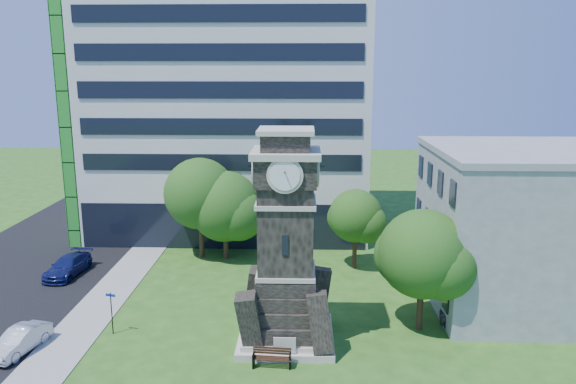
{
  "coord_description": "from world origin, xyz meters",
  "views": [
    {
      "loc": [
        4.01,
        -27.88,
        15.41
      ],
      "look_at": [
        2.92,
        8.31,
        7.35
      ],
      "focal_mm": 35.0,
      "sensor_mm": 36.0,
      "label": 1
    }
  ],
  "objects_px": {
    "car_street_mid": "(20,341)",
    "car_east_lot": "(477,319)",
    "park_bench": "(272,357)",
    "clock_tower": "(286,253)",
    "car_street_north": "(68,266)",
    "street_sign": "(111,308)"
  },
  "relations": [
    {
      "from": "clock_tower",
      "to": "car_street_north",
      "type": "bearing_deg",
      "value": 149.95
    },
    {
      "from": "car_street_north",
      "to": "park_bench",
      "type": "bearing_deg",
      "value": -32.32
    },
    {
      "from": "car_street_mid",
      "to": "park_bench",
      "type": "bearing_deg",
      "value": 7.88
    },
    {
      "from": "clock_tower",
      "to": "car_street_mid",
      "type": "bearing_deg",
      "value": -172.67
    },
    {
      "from": "clock_tower",
      "to": "car_street_north",
      "type": "distance_m",
      "value": 20.01
    },
    {
      "from": "car_street_mid",
      "to": "car_east_lot",
      "type": "xyz_separation_m",
      "value": [
        26.17,
        3.65,
        -0.04
      ]
    },
    {
      "from": "park_bench",
      "to": "car_street_mid",
      "type": "bearing_deg",
      "value": 179.93
    },
    {
      "from": "clock_tower",
      "to": "car_street_mid",
      "type": "distance_m",
      "value": 15.51
    },
    {
      "from": "clock_tower",
      "to": "car_street_mid",
      "type": "relative_size",
      "value": 3.06
    },
    {
      "from": "car_street_north",
      "to": "park_bench",
      "type": "height_order",
      "value": "car_street_north"
    },
    {
      "from": "car_street_mid",
      "to": "street_sign",
      "type": "relative_size",
      "value": 1.54
    },
    {
      "from": "park_bench",
      "to": "car_street_north",
      "type": "bearing_deg",
      "value": 146.41
    },
    {
      "from": "car_street_mid",
      "to": "car_east_lot",
      "type": "relative_size",
      "value": 0.9
    },
    {
      "from": "clock_tower",
      "to": "car_east_lot",
      "type": "relative_size",
      "value": 2.77
    },
    {
      "from": "car_street_north",
      "to": "street_sign",
      "type": "distance_m",
      "value": 11.51
    },
    {
      "from": "car_street_mid",
      "to": "clock_tower",
      "type": "bearing_deg",
      "value": 20.05
    },
    {
      "from": "car_street_north",
      "to": "car_east_lot",
      "type": "bearing_deg",
      "value": -9.72
    },
    {
      "from": "clock_tower",
      "to": "park_bench",
      "type": "xyz_separation_m",
      "value": [
        -0.64,
        -3.08,
        -4.72
      ]
    },
    {
      "from": "car_east_lot",
      "to": "street_sign",
      "type": "relative_size",
      "value": 1.71
    },
    {
      "from": "clock_tower",
      "to": "car_street_north",
      "type": "relative_size",
      "value": 2.48
    },
    {
      "from": "car_street_north",
      "to": "car_east_lot",
      "type": "relative_size",
      "value": 1.12
    },
    {
      "from": "clock_tower",
      "to": "street_sign",
      "type": "relative_size",
      "value": 4.73
    }
  ]
}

